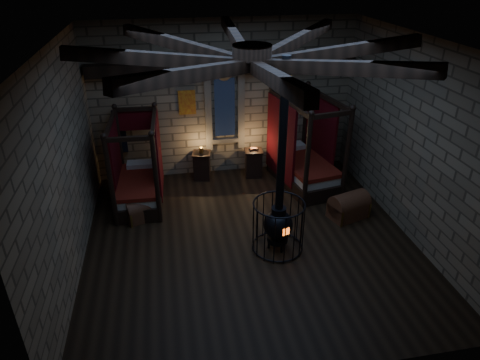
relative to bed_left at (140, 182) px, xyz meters
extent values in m
cube|color=black|center=(2.37, -2.18, -0.54)|extent=(7.00, 7.00, 0.01)
cube|color=#847054|center=(2.37, 1.32, 1.56)|extent=(7.00, 0.02, 4.20)
cube|color=#847054|center=(2.37, -5.68, 1.56)|extent=(7.00, 0.02, 4.20)
cube|color=#847054|center=(-1.13, -2.18, 1.56)|extent=(0.02, 7.00, 4.20)
cube|color=#847054|center=(5.87, -2.18, 1.56)|extent=(0.02, 7.00, 4.20)
cube|color=black|center=(2.37, -2.18, 3.66)|extent=(7.00, 7.00, 0.01)
cube|color=black|center=(2.37, 1.14, 2.51)|extent=(6.86, 0.35, 0.30)
cylinder|color=black|center=(2.37, -2.18, 3.51)|extent=(0.70, 0.70, 0.25)
cube|color=black|center=(2.37, 1.27, 1.36)|extent=(0.55, 0.04, 1.60)
cube|color=maroon|center=(1.37, 1.28, 1.56)|extent=(0.45, 0.03, 0.65)
cube|color=black|center=(-0.43, 1.16, 0.91)|extent=(0.30, 0.10, 1.15)
cube|color=black|center=(5.17, 1.16, 0.91)|extent=(0.30, 0.10, 1.15)
cube|color=black|center=(0.00, -0.08, -0.36)|extent=(1.15, 2.09, 0.36)
cube|color=beige|center=(0.00, -0.08, -0.08)|extent=(1.02, 1.93, 0.22)
cube|color=maroon|center=(0.00, -0.08, 0.06)|extent=(1.08, 1.97, 0.10)
cube|color=beige|center=(0.03, 0.67, 0.15)|extent=(0.70, 0.37, 0.14)
cube|color=#51060B|center=(0.04, 0.93, 1.29)|extent=(1.09, 0.09, 0.54)
cylinder|color=black|center=(-0.54, -1.05, 0.55)|extent=(0.11, 0.11, 2.17)
cylinder|color=black|center=(-0.46, 0.92, 0.55)|extent=(0.11, 0.11, 2.17)
cylinder|color=black|center=(0.45, -1.09, 0.55)|extent=(0.11, 0.11, 2.17)
cylinder|color=black|center=(0.53, 0.88, 0.55)|extent=(0.11, 0.11, 2.17)
cube|color=#51060B|center=(-0.51, 0.23, 0.60)|extent=(0.12, 1.48, 1.92)
cube|color=#51060B|center=(0.53, 0.19, 0.60)|extent=(0.12, 1.48, 1.92)
cube|color=black|center=(4.32, 0.11, -0.34)|extent=(1.54, 2.42, 0.39)
cube|color=beige|center=(4.32, 0.11, -0.04)|extent=(1.38, 2.23, 0.24)
cube|color=maroon|center=(4.32, 0.11, 0.11)|extent=(1.45, 2.28, 0.11)
cube|color=beige|center=(4.18, 0.92, 0.22)|extent=(0.81, 0.50, 0.15)
cube|color=#51060B|center=(4.13, 1.21, 1.47)|extent=(1.19, 0.26, 0.60)
cylinder|color=black|center=(3.97, -1.06, 0.66)|extent=(0.12, 0.12, 2.39)
cylinder|color=black|center=(3.60, 1.08, 0.66)|extent=(0.12, 0.12, 2.39)
cylinder|color=black|center=(5.04, -0.87, 0.66)|extent=(0.12, 0.12, 2.39)
cylinder|color=black|center=(4.67, 1.27, 0.66)|extent=(0.12, 0.12, 2.39)
cube|color=#51060B|center=(3.70, 0.33, 0.71)|extent=(0.34, 1.61, 2.12)
cube|color=#51060B|center=(4.83, 0.52, 0.71)|extent=(0.34, 1.61, 2.12)
cube|color=brown|center=(0.05, -0.89, -0.38)|extent=(0.84, 0.67, 0.30)
cylinder|color=brown|center=(0.05, -0.89, -0.23)|extent=(0.84, 0.67, 0.45)
cube|color=#AD8735|center=(-0.27, -1.00, -0.38)|extent=(0.20, 0.45, 0.32)
cube|color=#AD8735|center=(0.37, -0.78, -0.38)|extent=(0.20, 0.45, 0.32)
cube|color=brown|center=(4.86, -1.69, -0.35)|extent=(1.01, 0.78, 0.37)
cylinder|color=brown|center=(4.86, -1.69, -0.17)|extent=(1.01, 0.78, 0.54)
cube|color=#AD8735|center=(4.47, -1.81, -0.35)|extent=(0.22, 0.55, 0.39)
cube|color=#AD8735|center=(5.25, -1.57, -0.35)|extent=(0.22, 0.55, 0.39)
cube|color=black|center=(1.65, 0.93, -0.17)|extent=(0.51, 0.49, 0.73)
cube|color=black|center=(1.65, 0.93, 0.22)|extent=(0.56, 0.54, 0.04)
cylinder|color=#AD8735|center=(1.65, 0.93, 0.32)|extent=(0.10, 0.10, 0.17)
cube|color=black|center=(3.09, 0.82, -0.17)|extent=(0.48, 0.47, 0.74)
cube|color=black|center=(3.09, 0.82, 0.22)|extent=(0.53, 0.51, 0.04)
cube|color=brown|center=(3.09, 0.82, 0.29)|extent=(0.20, 0.16, 0.05)
cylinder|color=black|center=(2.89, -2.57, -0.30)|extent=(0.44, 0.44, 0.11)
sphere|color=black|center=(2.89, -2.57, 0.07)|extent=(0.61, 0.61, 0.61)
cylinder|color=black|center=(2.89, -2.57, 0.39)|extent=(0.31, 0.31, 0.15)
cube|color=#FF5914|center=(2.98, -2.85, 0.07)|extent=(0.15, 0.07, 0.15)
cylinder|color=black|center=(2.89, -2.57, 1.98)|extent=(0.16, 0.16, 3.06)
torus|color=black|center=(2.89, -2.57, -0.49)|extent=(1.08, 1.08, 0.03)
torus|color=black|center=(2.89, -2.57, 0.56)|extent=(1.08, 1.08, 0.03)
camera|label=1|loc=(0.77, -9.70, 5.04)|focal=32.00mm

